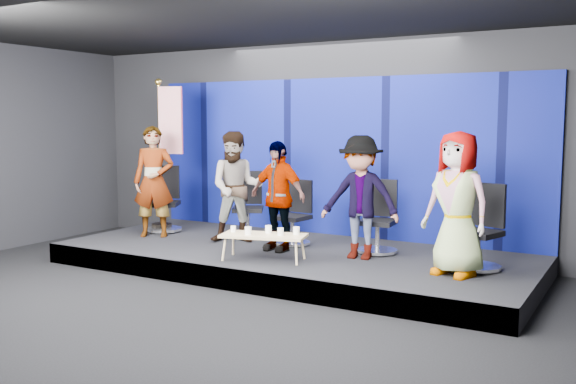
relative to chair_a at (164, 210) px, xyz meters
name	(u,v)px	position (x,y,z in m)	size (l,w,h in m)	color
ground	(186,312)	(2.69, -2.77, -0.67)	(10.00, 10.00, 0.00)	black
room_walls	(182,101)	(2.69, -2.77, 1.76)	(10.02, 8.02, 3.51)	black
riser	(292,259)	(2.69, -0.27, -0.52)	(7.00, 3.00, 0.30)	black
backdrop	(335,157)	(2.69, 1.18, 0.93)	(7.00, 0.08, 2.60)	#060B4E
chair_a	(164,210)	(0.00, 0.00, 0.00)	(0.86, 0.86, 1.12)	silver
panelist_a	(154,182)	(0.20, -0.47, 0.54)	(0.66, 0.44, 1.82)	black
chair_b	(248,215)	(1.55, 0.27, -0.02)	(0.82, 0.82, 1.07)	silver
panelist_b	(237,187)	(1.67, -0.22, 0.50)	(0.85, 0.66, 1.74)	black
chair_c	(294,224)	(2.54, 0.06, -0.04)	(0.62, 0.62, 1.00)	silver
panelist_c	(277,196)	(2.54, -0.44, 0.44)	(0.94, 0.39, 1.61)	black
chair_d	(379,229)	(3.89, 0.14, -0.02)	(0.65, 0.65, 1.05)	silver
panelist_d	(360,197)	(3.81, -0.35, 0.48)	(1.10, 0.63, 1.71)	black
chair_e	(480,241)	(5.41, -0.18, -0.01)	(0.77, 0.77, 1.10)	silver
panelist_e	(457,204)	(5.23, -0.65, 0.52)	(0.87, 0.57, 1.78)	black
coffee_table	(264,236)	(2.71, -1.10, -0.04)	(1.25, 0.78, 0.36)	tan
mug_a	(233,229)	(2.24, -1.15, 0.03)	(0.07, 0.07, 0.09)	white
mug_b	(248,231)	(2.54, -1.23, 0.04)	(0.09, 0.09, 0.11)	white
mug_c	(268,229)	(2.72, -0.98, 0.04)	(0.09, 0.09, 0.11)	white
mug_d	(280,232)	(2.95, -1.06, 0.04)	(0.09, 0.09, 0.10)	white
mug_e	(296,231)	(3.11, -0.90, 0.04)	(0.09, 0.09, 0.11)	white
flag_stand	(167,151)	(-0.01, 0.11, 1.02)	(0.60, 0.35, 2.62)	black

